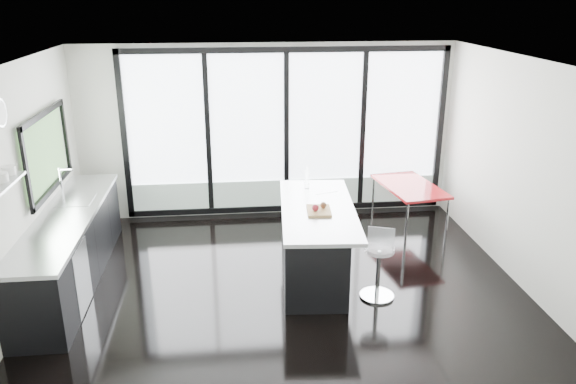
{
  "coord_description": "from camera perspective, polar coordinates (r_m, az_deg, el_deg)",
  "views": [
    {
      "loc": [
        -0.6,
        -6.32,
        3.54
      ],
      "look_at": [
        0.1,
        0.3,
        1.15
      ],
      "focal_mm": 35.0,
      "sensor_mm": 36.0,
      "label": 1
    }
  ],
  "objects": [
    {
      "name": "floor",
      "position": [
        7.26,
        -0.54,
        -9.4
      ],
      "size": [
        6.0,
        5.0,
        0.0
      ],
      "primitive_type": "cube",
      "color": "black",
      "rests_on": "ground"
    },
    {
      "name": "ceiling",
      "position": [
        6.39,
        -0.63,
        13.11
      ],
      "size": [
        6.0,
        5.0,
        0.0
      ],
      "primitive_type": "cube",
      "color": "white",
      "rests_on": "wall_back"
    },
    {
      "name": "wall_back",
      "position": [
        9.11,
        -0.36,
        5.34
      ],
      "size": [
        6.0,
        0.09,
        2.8
      ],
      "color": "beige",
      "rests_on": "ground"
    },
    {
      "name": "wall_front",
      "position": [
        4.42,
        2.56,
        -9.25
      ],
      "size": [
        6.0,
        0.0,
        2.8
      ],
      "primitive_type": "cube",
      "color": "beige",
      "rests_on": "ground"
    },
    {
      "name": "wall_left",
      "position": [
        7.28,
        -24.84,
        2.12
      ],
      "size": [
        0.26,
        5.0,
        2.8
      ],
      "color": "beige",
      "rests_on": "ground"
    },
    {
      "name": "wall_right",
      "position": [
        7.58,
        22.64,
        1.8
      ],
      "size": [
        0.0,
        5.0,
        2.8
      ],
      "primitive_type": "cube",
      "color": "beige",
      "rests_on": "ground"
    },
    {
      "name": "counter_cabinets",
      "position": [
        7.67,
        -21.25,
        -5.32
      ],
      "size": [
        0.69,
        3.24,
        1.36
      ],
      "color": "black",
      "rests_on": "floor"
    },
    {
      "name": "island",
      "position": [
        7.41,
        2.43,
        -4.8
      ],
      "size": [
        1.11,
        2.3,
        1.18
      ],
      "color": "black",
      "rests_on": "floor"
    },
    {
      "name": "bar_stool_near",
      "position": [
        6.93,
        9.14,
        -8.07
      ],
      "size": [
        0.54,
        0.54,
        0.67
      ],
      "primitive_type": "cylinder",
      "rotation": [
        0.0,
        0.0,
        -0.36
      ],
      "color": "silver",
      "rests_on": "floor"
    },
    {
      "name": "bar_stool_far",
      "position": [
        7.85,
        4.4,
        -4.28
      ],
      "size": [
        0.55,
        0.55,
        0.7
      ],
      "primitive_type": "cylinder",
      "rotation": [
        0.0,
        0.0,
        0.3
      ],
      "color": "silver",
      "rests_on": "floor"
    },
    {
      "name": "red_table",
      "position": [
        8.99,
        12.11,
        -1.45
      ],
      "size": [
        0.95,
        1.43,
        0.71
      ],
      "primitive_type": "cube",
      "rotation": [
        0.0,
        0.0,
        0.15
      ],
      "color": "#A3171B",
      "rests_on": "floor"
    }
  ]
}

